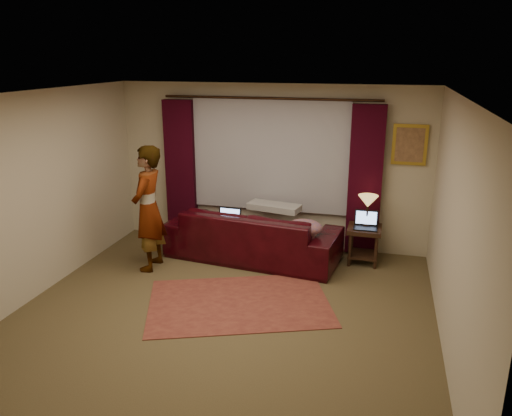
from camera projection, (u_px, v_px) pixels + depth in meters
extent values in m
cube|color=brown|center=(223.00, 315.00, 6.05)|extent=(5.00, 5.00, 0.01)
cube|color=silver|center=(218.00, 95.00, 5.28)|extent=(5.00, 5.00, 0.02)
cube|color=#BEB396|center=(270.00, 167.00, 7.98)|extent=(5.00, 0.02, 2.60)
cube|color=#BEB396|center=(103.00, 321.00, 3.35)|extent=(5.00, 0.02, 2.60)
cube|color=#BEB396|center=(32.00, 197.00, 6.27)|extent=(0.02, 5.00, 2.60)
cube|color=#BEB396|center=(455.00, 231.00, 5.06)|extent=(0.02, 5.00, 2.60)
cube|color=#9F9EA7|center=(270.00, 155.00, 7.86)|extent=(2.50, 0.05, 1.80)
cube|color=black|center=(181.00, 170.00, 8.27)|extent=(0.50, 0.14, 2.30)
cube|color=black|center=(365.00, 181.00, 7.55)|extent=(0.50, 0.14, 2.30)
cylinder|color=black|center=(269.00, 98.00, 7.56)|extent=(0.04, 0.04, 3.40)
cube|color=#B28F2C|center=(410.00, 145.00, 7.31)|extent=(0.50, 0.04, 0.60)
imported|color=black|center=(253.00, 225.00, 7.58)|extent=(2.74, 1.44, 1.06)
cube|color=#979591|center=(274.00, 189.00, 7.58)|extent=(0.85, 0.47, 0.09)
ellipsoid|color=#855763|center=(304.00, 228.00, 7.14)|extent=(0.64, 0.57, 0.22)
cube|color=brown|center=(239.00, 303.00, 6.32)|extent=(2.65, 2.21, 0.01)
cube|color=black|center=(364.00, 245.00, 7.47)|extent=(0.49, 0.49, 0.56)
imported|color=#979591|center=(148.00, 209.00, 7.12)|extent=(0.57, 0.57, 1.82)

